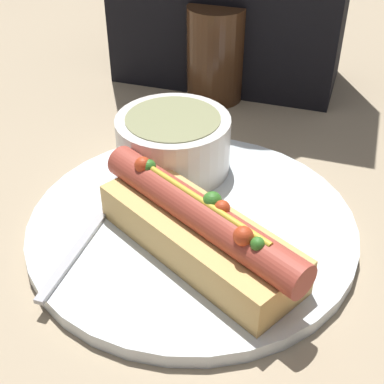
% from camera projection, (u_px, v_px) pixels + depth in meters
% --- Properties ---
extents(ground_plane, '(4.00, 4.00, 0.00)m').
position_uv_depth(ground_plane, '(192.00, 231.00, 0.47)').
color(ground_plane, tan).
extents(dinner_plate, '(0.28, 0.28, 0.01)m').
position_uv_depth(dinner_plate, '(192.00, 225.00, 0.46)').
color(dinner_plate, white).
rests_on(dinner_plate, ground_plane).
extents(hot_dog, '(0.19, 0.14, 0.06)m').
position_uv_depth(hot_dog, '(199.00, 229.00, 0.41)').
color(hot_dog, '#DBAD60').
rests_on(hot_dog, dinner_plate).
extents(soup_bowl, '(0.11, 0.11, 0.05)m').
position_uv_depth(soup_bowl, '(173.00, 141.00, 0.51)').
color(soup_bowl, silver).
rests_on(soup_bowl, dinner_plate).
extents(spoon, '(0.02, 0.17, 0.01)m').
position_uv_depth(spoon, '(111.00, 202.00, 0.47)').
color(spoon, '#B7B7BC').
rests_on(spoon, dinner_plate).
extents(drinking_glass, '(0.07, 0.07, 0.11)m').
position_uv_depth(drinking_glass, '(215.00, 54.00, 0.64)').
color(drinking_glass, '#4C2D19').
rests_on(drinking_glass, ground_plane).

